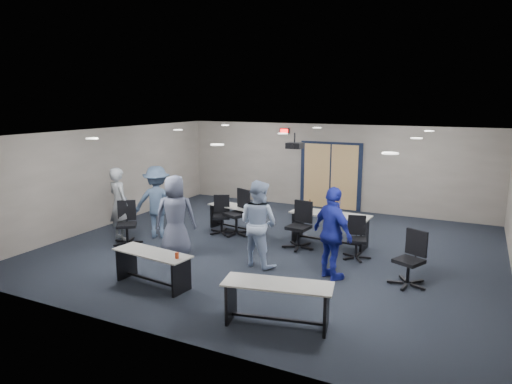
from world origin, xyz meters
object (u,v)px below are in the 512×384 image
at_px(chair_back_d, 357,238).
at_px(table_back_left, 237,214).
at_px(person_plaid, 175,216).
at_px(chair_back_b, 236,213).
at_px(chair_back_c, 299,225).
at_px(person_navy, 333,234).
at_px(table_front_right, 277,296).
at_px(person_gray, 119,204).
at_px(chair_loose_right, 409,259).
at_px(person_back, 157,202).
at_px(chair_loose_left, 126,223).
at_px(chair_back_a, 222,215).
at_px(table_back_right, 330,223).
at_px(table_front_left, 153,263).
at_px(person_lightblue, 258,223).

bearing_deg(chair_back_d, table_back_left, 151.24).
bearing_deg(chair_back_d, person_plaid, -173.27).
bearing_deg(chair_back_b, chair_back_c, 14.08).
xyz_separation_m(chair_back_b, person_navy, (3.10, -1.79, 0.33)).
distance_m(table_front_right, person_gray, 5.83).
distance_m(chair_loose_right, person_back, 6.22).
relative_size(table_front_right, person_navy, 0.97).
relative_size(chair_back_d, person_navy, 0.51).
height_order(table_front_right, chair_back_d, chair_back_d).
xyz_separation_m(chair_loose_left, chair_loose_right, (6.50, 0.38, 0.00)).
height_order(chair_back_a, chair_loose_left, chair_loose_left).
height_order(table_back_right, person_navy, person_navy).
bearing_deg(person_gray, person_plaid, -171.33).
bearing_deg(table_front_left, table_back_right, 66.00).
xyz_separation_m(table_front_right, person_plaid, (-3.36, 2.01, 0.44)).
xyz_separation_m(person_lightblue, person_navy, (1.62, -0.04, 0.00)).
height_order(table_front_right, person_gray, person_gray).
height_order(chair_back_c, chair_loose_right, chair_back_c).
bearing_deg(table_back_left, table_front_left, -73.61).
xyz_separation_m(chair_back_a, person_back, (-1.29, -0.98, 0.42)).
distance_m(table_front_left, person_back, 3.18).
bearing_deg(table_front_left, chair_back_d, 51.92).
bearing_deg(person_navy, chair_loose_left, 35.58).
bearing_deg(chair_loose_left, table_front_right, -59.55).
relative_size(table_front_right, chair_back_b, 1.51).
relative_size(chair_back_a, chair_back_d, 1.06).
distance_m(table_back_right, person_back, 4.33).
relative_size(chair_back_a, person_lightblue, 0.54).
xyz_separation_m(table_front_left, person_lightblue, (1.32, 1.84, 0.47)).
bearing_deg(person_plaid, chair_back_c, -172.38).
xyz_separation_m(table_front_right, table_back_right, (-0.47, 4.24, 0.07)).
height_order(table_back_left, chair_back_d, chair_back_d).
distance_m(table_front_left, chair_back_a, 3.56).
distance_m(table_back_right, chair_back_b, 2.44).
distance_m(table_front_left, person_navy, 3.47).
bearing_deg(person_back, table_back_left, -164.33).
distance_m(table_front_right, person_navy, 2.26).
relative_size(chair_back_b, person_lightblue, 0.64).
bearing_deg(table_back_right, person_gray, -155.74).
bearing_deg(chair_back_d, chair_back_c, 159.30).
relative_size(person_gray, person_plaid, 1.00).
xyz_separation_m(chair_loose_left, person_back, (0.31, 0.81, 0.39)).
xyz_separation_m(chair_back_b, person_gray, (-2.41, -1.64, 0.33)).
height_order(table_front_right, chair_back_a, chair_back_a).
bearing_deg(table_back_right, person_plaid, -139.41).
distance_m(chair_back_c, person_plaid, 2.86).
bearing_deg(chair_loose_right, person_gray, -153.69).
distance_m(chair_back_a, chair_back_b, 0.42).
bearing_deg(person_plaid, chair_back_a, -119.98).
relative_size(table_front_right, person_gray, 0.97).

